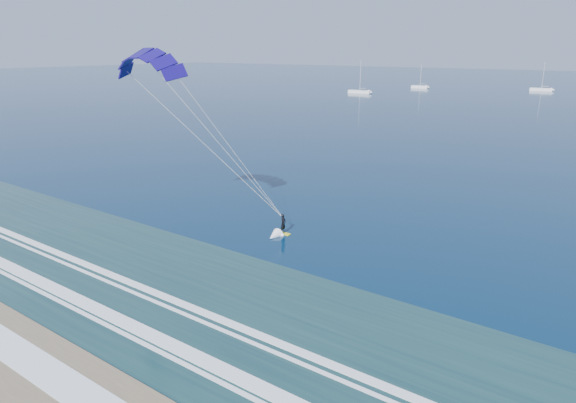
% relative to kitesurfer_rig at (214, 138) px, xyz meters
% --- Properties ---
extents(ground, '(900.00, 900.00, 0.00)m').
position_rel_kitesurfer_rig_xyz_m(ground, '(9.07, -21.30, -9.50)').
color(ground, '#082747').
rests_on(ground, ground).
extents(kitesurfer_rig, '(15.86, 9.84, 18.52)m').
position_rel_kitesurfer_rig_xyz_m(kitesurfer_rig, '(0.00, 0.00, 0.00)').
color(kitesurfer_rig, yellow).
rests_on(kitesurfer_rig, ground).
extents(sailboat_0, '(9.44, 2.40, 12.74)m').
position_rel_kitesurfer_rig_xyz_m(sailboat_0, '(-66.11, 150.45, -8.81)').
color(sailboat_0, white).
rests_on(sailboat_0, ground).
extents(sailboat_1, '(7.44, 2.40, 10.39)m').
position_rel_kitesurfer_rig_xyz_m(sailboat_1, '(-57.12, 189.72, -8.82)').
color(sailboat_1, white).
rests_on(sailboat_1, ground).
extents(sailboat_2, '(8.70, 2.40, 11.74)m').
position_rel_kitesurfer_rig_xyz_m(sailboat_2, '(-10.24, 205.48, -8.82)').
color(sailboat_2, white).
rests_on(sailboat_2, ground).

